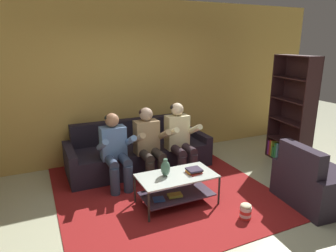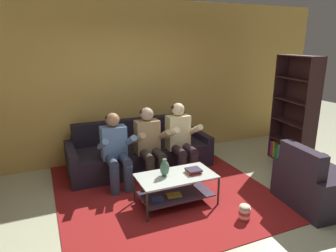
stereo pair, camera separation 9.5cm
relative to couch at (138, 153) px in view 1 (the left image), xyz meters
name	(u,v)px [view 1 (the left image)]	position (x,y,z in m)	size (l,w,h in m)	color
ground	(191,219)	(0.05, -1.84, -0.27)	(16.80, 16.80, 0.00)	#B6B996
back_partition	(128,82)	(0.05, 0.62, 1.18)	(8.40, 0.12, 2.90)	tan
couch	(138,153)	(0.00, 0.00, 0.00)	(2.44, 0.92, 0.81)	black
person_seated_left	(115,148)	(-0.55, -0.54, 0.35)	(0.50, 0.58, 1.13)	#323F58
person_seated_middle	(149,142)	(0.00, -0.54, 0.36)	(0.50, 0.58, 1.17)	#2E2721
person_seated_right	(180,137)	(0.55, -0.54, 0.38)	(0.50, 0.58, 1.19)	#2E2127
coffee_table	(176,185)	(0.05, -1.42, 0.01)	(1.05, 0.56, 0.43)	beige
area_rug	(158,186)	(0.03, -0.83, -0.27)	(3.00, 3.36, 0.01)	maroon
vase	(165,168)	(-0.09, -1.37, 0.27)	(0.12, 0.12, 0.24)	#487159
book_stack	(194,171)	(0.30, -1.45, 0.19)	(0.21, 0.20, 0.06)	red
bookshelf	(291,117)	(2.61, -0.90, 0.58)	(0.41, 0.93, 1.94)	#331B1D
armchair	(317,184)	(1.81, -2.20, 0.01)	(0.99, 1.02, 0.86)	#29202B
popcorn_tub	(246,211)	(0.67, -2.12, -0.16)	(0.14, 0.14, 0.21)	red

